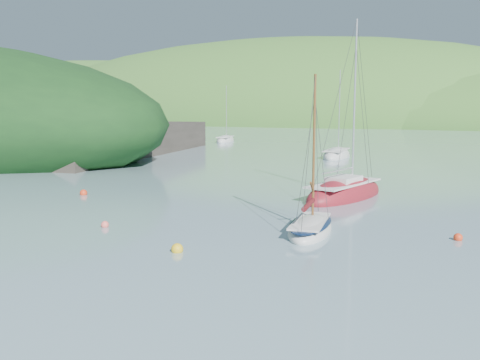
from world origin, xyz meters
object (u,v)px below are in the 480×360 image
at_px(sloop_red, 345,194).
at_px(distant_sloop_a, 337,156).
at_px(distant_sloop_c, 225,141).
at_px(daysailer_white, 310,228).

height_order(sloop_red, distant_sloop_a, sloop_red).
bearing_deg(distant_sloop_c, distant_sloop_a, -50.65).
relative_size(distant_sloop_a, distant_sloop_c, 1.10).
height_order(sloop_red, distant_sloop_c, sloop_red).
xyz_separation_m(sloop_red, distant_sloop_c, (-31.55, 43.09, -0.06)).
bearing_deg(sloop_red, distant_sloop_a, 119.61).
distance_m(sloop_red, distant_sloop_a, 27.05).
distance_m(daysailer_white, sloop_red, 10.17).
relative_size(sloop_red, distant_sloop_c, 1.27).
xyz_separation_m(daysailer_white, distant_sloop_c, (-32.62, 53.20, -0.02)).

